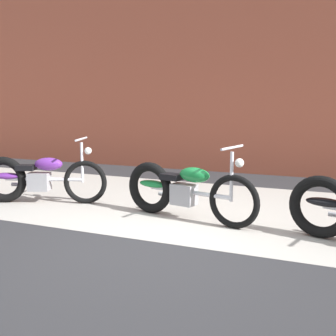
# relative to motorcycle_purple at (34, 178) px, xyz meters

# --- Properties ---
(ground_plane) EXTENTS (80.00, 80.00, 0.00)m
(ground_plane) POSITION_rel_motorcycle_purple_xyz_m (2.55, -0.95, -0.40)
(ground_plane) COLOR #2D2D30
(sidewalk_slab) EXTENTS (36.00, 3.50, 0.01)m
(sidewalk_slab) POSITION_rel_motorcycle_purple_xyz_m (2.55, 0.80, -0.40)
(sidewalk_slab) COLOR #B2ADA3
(sidewalk_slab) RESTS_ON ground
(brick_building_wall) EXTENTS (36.00, 0.50, 5.07)m
(brick_building_wall) POSITION_rel_motorcycle_purple_xyz_m (2.55, 4.25, 2.14)
(brick_building_wall) COLOR brown
(brick_building_wall) RESTS_ON ground
(motorcycle_purple) EXTENTS (1.93, 0.87, 1.03)m
(motorcycle_purple) POSITION_rel_motorcycle_purple_xyz_m (0.00, 0.00, 0.00)
(motorcycle_purple) COLOR black
(motorcycle_purple) RESTS_ON ground
(motorcycle_green) EXTENTS (1.98, 0.71, 1.03)m
(motorcycle_green) POSITION_rel_motorcycle_purple_xyz_m (2.40, 0.06, 0.00)
(motorcycle_green) COLOR black
(motorcycle_green) RESTS_ON ground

